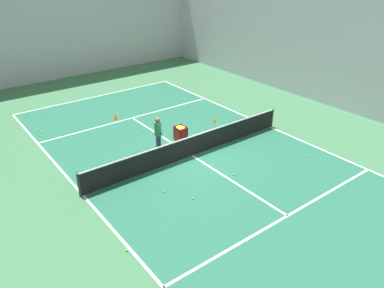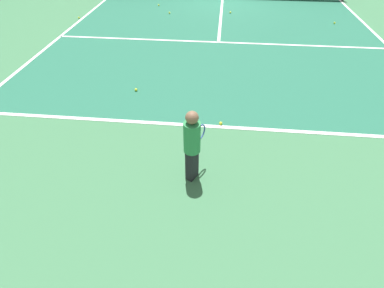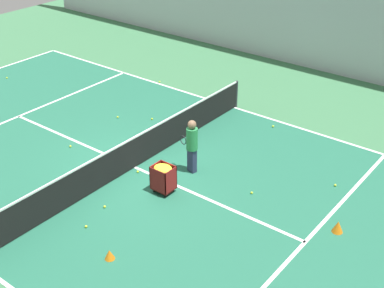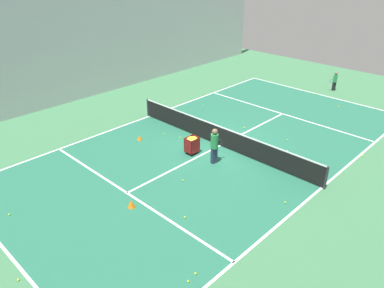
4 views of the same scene
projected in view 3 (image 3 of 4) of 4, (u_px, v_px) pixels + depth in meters
ground_plane at (135, 167)px, 15.91m from camera, size 35.14×35.14×0.00m
court_playing_area at (135, 167)px, 15.91m from camera, size 10.60×20.46×0.00m
line_sideline_left at (234, 107)px, 19.57m from camera, size 0.10×20.46×0.00m
line_service_near at (19, 116)px, 18.93m from camera, size 10.60×0.10×0.00m
line_service_far at (305, 242)px, 12.89m from camera, size 10.60×0.10×0.00m
line_centre_service at (135, 167)px, 15.91m from camera, size 0.10×11.25×0.00m
tennis_net at (134, 152)px, 15.66m from camera, size 10.90×0.10×1.01m
coach_at_net at (192, 143)px, 15.27m from camera, size 0.40×0.69×1.66m
ball_cart at (163, 174)px, 14.52m from camera, size 0.49×0.57×0.83m
training_cone_0 at (110, 254)px, 12.32m from camera, size 0.24×0.24×0.25m
training_cone_1 at (338, 227)px, 13.17m from camera, size 0.28×0.28×0.31m
tennis_ball_1 at (86, 226)px, 13.37m from camera, size 0.07×0.07×0.07m
tennis_ball_2 at (252, 193)px, 14.68m from camera, size 0.07×0.07×0.07m
tennis_ball_4 at (138, 172)px, 15.63m from camera, size 0.07×0.07×0.07m
tennis_ball_5 at (7, 78)px, 22.00m from camera, size 0.07×0.07×0.07m
tennis_ball_7 at (335, 185)px, 15.01m from camera, size 0.07×0.07×0.07m
tennis_ball_8 at (105, 207)px, 14.11m from camera, size 0.07×0.07×0.07m
tennis_ball_9 at (152, 119)px, 18.68m from camera, size 0.07×0.07×0.07m
tennis_ball_10 at (273, 126)px, 18.18m from camera, size 0.07×0.07×0.07m
tennis_ball_11 at (118, 117)px, 18.80m from camera, size 0.07×0.07×0.07m
tennis_ball_17 at (160, 82)px, 21.64m from camera, size 0.07×0.07×0.07m
tennis_ball_18 at (70, 146)px, 16.96m from camera, size 0.07×0.07×0.07m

